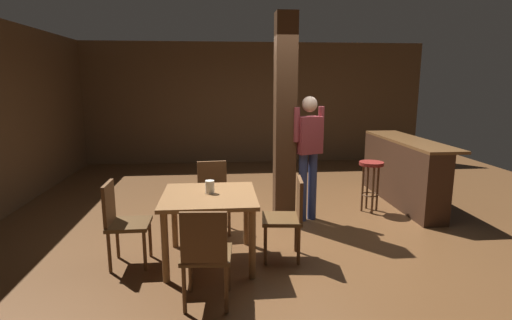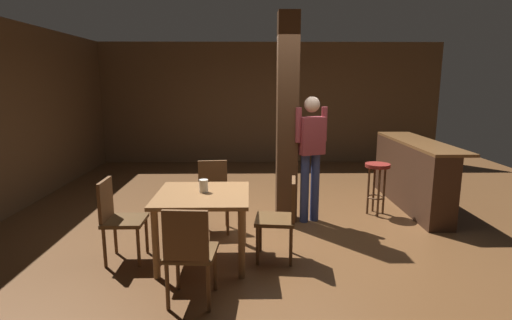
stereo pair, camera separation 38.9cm
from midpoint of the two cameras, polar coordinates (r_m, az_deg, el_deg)
The scene contains 12 objects.
ground_plane at distance 5.40m, azimuth 6.47°, elevation -9.66°, with size 10.80×10.80×0.00m, color brown.
wall_back at distance 9.54m, azimuth 3.20°, elevation 8.09°, with size 8.00×0.10×2.80m, color brown.
pillar at distance 5.42m, azimuth 6.54°, elevation 5.65°, with size 0.28×0.28×2.80m, color #422816.
dining_table at distance 4.29m, azimuth -5.02°, elevation -6.32°, with size 0.98×0.98×0.75m.
chair_east at distance 4.35m, azimuth 6.36°, elevation -7.83°, with size 0.46×0.46×0.89m.
chair_north at distance 5.19m, azimuth -4.02°, elevation -4.61°, with size 0.46×0.46×0.89m.
chair_south at distance 3.49m, azimuth -6.30°, elevation -12.74°, with size 0.45×0.45×0.89m.
chair_west at distance 4.48m, azimuth -16.84°, elevation -7.65°, with size 0.42×0.42×0.89m.
napkin_cup at distance 4.28m, azimuth -4.92°, elevation -3.73°, with size 0.10×0.10×0.14m, color silver.
standing_person at distance 5.45m, azimuth 9.87°, elevation 1.37°, with size 0.47×0.31×1.72m.
bar_counter at distance 6.66m, azimuth 22.85°, elevation -1.79°, with size 0.56×2.26×1.02m.
bar_stool_near at distance 6.08m, azimuth 18.67°, elevation -2.24°, with size 0.35×0.35×0.75m.
Camera 2 is at (-0.49, -5.02, 1.92)m, focal length 28.00 mm.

